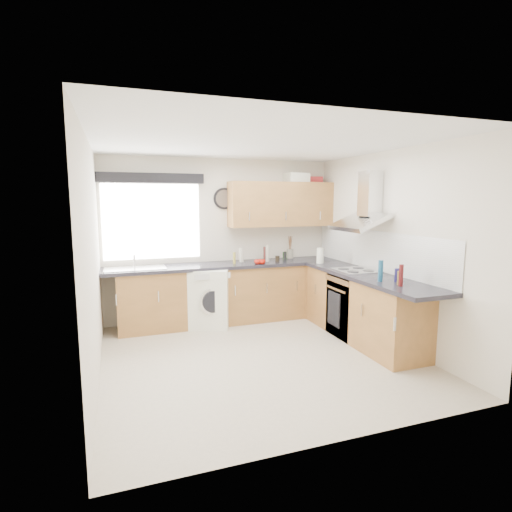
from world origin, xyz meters
name	(u,v)px	position (x,y,z in m)	size (l,w,h in m)	color
ground_plane	(260,357)	(0.00, 0.00, 0.00)	(3.60, 3.60, 0.00)	beige
ceiling	(260,143)	(0.00, 0.00, 2.50)	(3.60, 3.60, 0.02)	white
wall_back	(221,239)	(0.00, 1.80, 1.25)	(3.60, 0.02, 2.50)	silver
wall_front	(344,285)	(0.00, -1.80, 1.25)	(3.60, 0.02, 2.50)	silver
wall_left	(92,262)	(-1.80, 0.00, 1.25)	(0.02, 3.60, 2.50)	silver
wall_right	(389,248)	(1.80, 0.00, 1.25)	(0.02, 3.60, 2.50)	silver
window	(152,222)	(-1.05, 1.79, 1.55)	(1.40, 0.02, 1.10)	white
window_blind	(151,178)	(-1.05, 1.70, 2.18)	(1.50, 0.18, 0.14)	black
splashback	(375,250)	(1.79, 0.30, 1.18)	(0.01, 3.00, 0.54)	white
base_cab_back	(220,295)	(-0.10, 1.51, 0.43)	(3.00, 0.58, 0.86)	brown
base_cab_corner	(314,287)	(1.50, 1.50, 0.43)	(0.60, 0.60, 0.86)	brown
base_cab_right	(362,308)	(1.51, 0.15, 0.43)	(0.58, 2.10, 0.86)	brown
worktop_back	(226,265)	(0.00, 1.50, 0.89)	(3.60, 0.62, 0.05)	black
worktop_right	(369,277)	(1.50, 0.00, 0.89)	(0.62, 2.42, 0.05)	black
sink	(135,266)	(-1.33, 1.50, 0.95)	(0.84, 0.46, 0.10)	silver
oven	(355,305)	(1.50, 0.30, 0.42)	(0.56, 0.58, 0.85)	black
hob_plate	(356,270)	(1.50, 0.30, 0.92)	(0.52, 0.52, 0.01)	silver
extractor_hood	(364,207)	(1.60, 0.30, 1.77)	(0.52, 0.78, 0.66)	silver
upper_cabinets	(281,204)	(0.95, 1.62, 1.80)	(1.70, 0.35, 0.70)	brown
washing_machine	(209,297)	(-0.30, 1.40, 0.44)	(0.59, 0.57, 0.87)	white
wall_clock	(224,199)	(0.05, 1.76, 1.89)	(0.33, 0.33, 0.04)	black
casserole	(297,178)	(1.24, 1.68, 2.22)	(0.36, 0.26, 0.15)	white
storage_box	(315,180)	(1.60, 1.72, 2.20)	(0.22, 0.18, 0.10)	#BA2B2E
utensil_pot	(290,254)	(1.15, 1.70, 0.99)	(0.11, 0.11, 0.15)	gray
kitchen_roll	(320,256)	(1.36, 1.05, 1.03)	(0.11, 0.11, 0.24)	white
tomato_cluster	(260,262)	(0.47, 1.30, 0.94)	(0.15, 0.15, 0.07)	#AE1206
jar_0	(241,255)	(0.26, 1.57, 1.02)	(0.06, 0.06, 0.22)	#BCB5A0
jar_1	(285,256)	(0.99, 1.56, 0.97)	(0.06, 0.06, 0.13)	#1C3D15
jar_2	(285,256)	(0.98, 1.54, 0.98)	(0.04, 0.04, 0.14)	black
jar_3	(277,259)	(0.79, 1.38, 0.96)	(0.07, 0.07, 0.10)	black
jar_4	(267,253)	(0.67, 1.49, 1.04)	(0.06, 0.06, 0.26)	#A49E8C
jar_5	(266,254)	(0.67, 1.59, 1.02)	(0.07, 0.07, 0.22)	#521F1D
jar_6	(234,258)	(0.11, 1.44, 1.00)	(0.04, 0.04, 0.18)	olive
bottle_0	(398,275)	(1.55, -0.50, 0.99)	(0.07, 0.07, 0.16)	#1C1852
bottle_1	(401,275)	(1.42, -0.71, 1.03)	(0.05, 0.05, 0.25)	#541114
bottle_2	(381,271)	(1.37, -0.41, 1.04)	(0.06, 0.06, 0.25)	navy
bottle_3	(400,278)	(1.45, -0.65, 0.99)	(0.06, 0.06, 0.16)	brown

